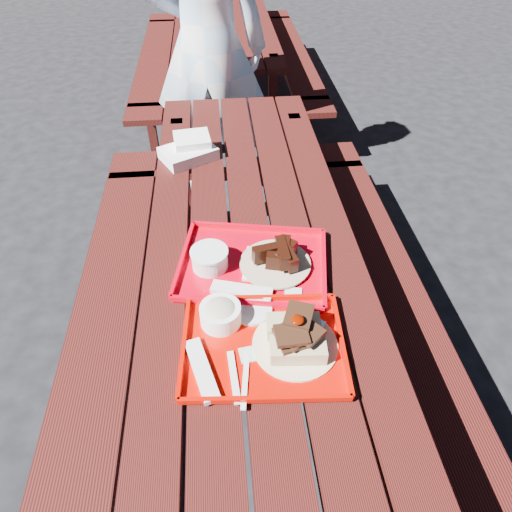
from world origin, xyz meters
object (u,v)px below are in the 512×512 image
at_px(near_tray, 263,335).
at_px(person, 208,47).
at_px(picnic_table_near, 252,279).
at_px(picnic_table_far, 223,39).
at_px(far_tray, 250,263).

xyz_separation_m(near_tray, person, (-0.12, 1.91, 0.15)).
bearing_deg(picnic_table_near, person, 94.80).
bearing_deg(person, near_tray, 100.95).
relative_size(near_tray, person, 0.25).
distance_m(picnic_table_near, person, 1.52).
bearing_deg(picnic_table_far, far_tray, -90.36).
xyz_separation_m(far_tray, person, (-0.11, 1.61, 0.16)).
distance_m(far_tray, person, 1.62).
bearing_deg(person, far_tray, 101.22).
distance_m(picnic_table_near, picnic_table_far, 2.80).
bearing_deg(picnic_table_far, person, -95.32).
bearing_deg(near_tray, far_tray, 92.02).
relative_size(picnic_table_near, picnic_table_far, 1.00).
bearing_deg(far_tray, picnic_table_far, 89.64).
height_order(near_tray, far_tray, near_tray).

